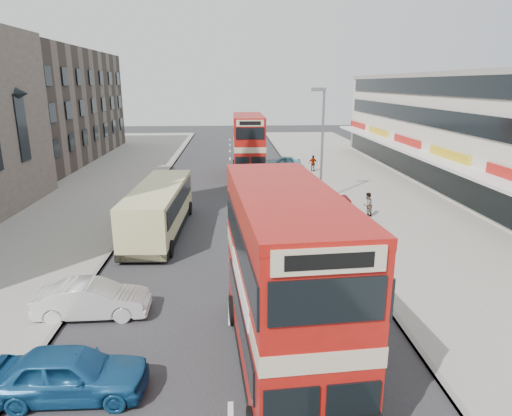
% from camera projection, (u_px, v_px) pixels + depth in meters
% --- Properties ---
extents(ground, '(160.00, 160.00, 0.00)m').
position_uv_depth(ground, '(230.00, 341.00, 15.08)').
color(ground, '#28282B').
rests_on(ground, ground).
extents(road_surface, '(12.00, 90.00, 0.01)m').
position_uv_depth(road_surface, '(230.00, 197.00, 34.31)').
color(road_surface, '#28282B').
rests_on(road_surface, ground).
extents(pavement_right, '(12.00, 90.00, 0.15)m').
position_uv_depth(pavement_right, '(383.00, 194.00, 34.95)').
color(pavement_right, gray).
rests_on(pavement_right, ground).
extents(pavement_left, '(12.00, 90.00, 0.15)m').
position_uv_depth(pavement_left, '(71.00, 198.00, 33.63)').
color(pavement_left, gray).
rests_on(pavement_left, ground).
extents(kerb_left, '(0.20, 90.00, 0.16)m').
position_uv_depth(kerb_left, '(150.00, 197.00, 33.95)').
color(kerb_left, gray).
rests_on(kerb_left, ground).
extents(kerb_right, '(0.20, 90.00, 0.16)m').
position_uv_depth(kerb_right, '(309.00, 195.00, 34.62)').
color(kerb_right, gray).
rests_on(kerb_right, ground).
extents(brick_terrace, '(14.00, 28.00, 12.00)m').
position_uv_depth(brick_terrace, '(28.00, 106.00, 48.79)').
color(brick_terrace, '#66594C').
rests_on(brick_terrace, ground).
extents(commercial_row, '(9.90, 46.20, 9.30)m').
position_uv_depth(commercial_row, '(476.00, 131.00, 36.06)').
color(commercial_row, beige).
rests_on(commercial_row, ground).
extents(street_lamp, '(1.00, 0.20, 8.12)m').
position_uv_depth(street_lamp, '(321.00, 137.00, 31.45)').
color(street_lamp, slate).
rests_on(street_lamp, ground).
extents(bus_main, '(3.37, 9.82, 5.37)m').
position_uv_depth(bus_main, '(285.00, 282.00, 13.00)').
color(bus_main, black).
rests_on(bus_main, ground).
extents(bus_second, '(2.74, 9.87, 5.43)m').
position_uv_depth(bus_second, '(249.00, 145.00, 41.41)').
color(bus_second, black).
rests_on(bus_second, ground).
extents(coach, '(2.91, 9.92, 2.60)m').
position_uv_depth(coach, '(159.00, 208.00, 25.53)').
color(coach, black).
rests_on(coach, ground).
extents(car_left_near, '(4.26, 1.74, 1.44)m').
position_uv_depth(car_left_near, '(70.00, 373.00, 12.26)').
color(car_left_near, '#184E84').
rests_on(car_left_near, ground).
extents(car_left_front, '(4.15, 1.53, 1.36)m').
position_uv_depth(car_left_front, '(93.00, 299.00, 16.54)').
color(car_left_front, silver).
rests_on(car_left_front, ground).
extents(car_right_a, '(5.20, 2.27, 1.49)m').
position_uv_depth(car_right_a, '(308.00, 209.00, 28.28)').
color(car_right_a, '#A51018').
rests_on(car_right_a, ground).
extents(car_right_b, '(4.32, 2.36, 1.15)m').
position_uv_depth(car_right_b, '(288.00, 182.00, 36.71)').
color(car_right_b, '#C27313').
rests_on(car_right_b, ground).
extents(car_right_c, '(3.70, 1.49, 1.26)m').
position_uv_depth(car_right_c, '(283.00, 162.00, 45.60)').
color(car_right_c, '#61ADC2').
rests_on(car_right_c, ground).
extents(pedestrian_near, '(0.72, 0.68, 1.61)m').
position_uv_depth(pedestrian_near, '(367.00, 205.00, 28.38)').
color(pedestrian_near, gray).
rests_on(pedestrian_near, pavement_right).
extents(pedestrian_far, '(0.96, 0.52, 1.55)m').
position_uv_depth(pedestrian_far, '(313.00, 163.00, 43.32)').
color(pedestrian_far, gray).
rests_on(pedestrian_far, pavement_right).
extents(cyclist, '(0.70, 1.55, 2.23)m').
position_uv_depth(cyclist, '(283.00, 181.00, 35.76)').
color(cyclist, gray).
rests_on(cyclist, ground).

